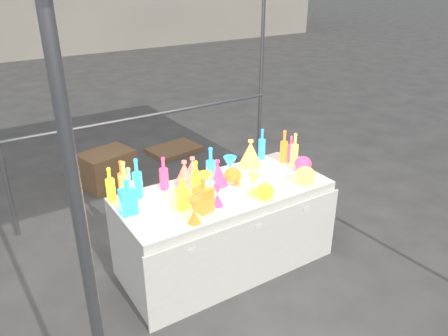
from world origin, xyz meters
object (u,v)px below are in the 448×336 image
decanter_0 (183,194)px  display_table (225,228)px  cardboard_box_closed (108,169)px  lampshade_0 (185,173)px  globe_0 (265,192)px  bottle_0 (110,183)px  hourglass_0 (194,211)px

decanter_0 → display_table: bearing=17.4°
cardboard_box_closed → lampshade_0: size_ratio=2.59×
display_table → decanter_0: decanter_0 is taller
globe_0 → display_table: bearing=123.7°
cardboard_box_closed → lampshade_0: bearing=-100.2°
decanter_0 → lampshade_0: (0.19, 0.33, -0.01)m
bottle_0 → globe_0: 1.24m
decanter_0 → hourglass_0: bearing=-90.2°
cardboard_box_closed → decanter_0: size_ratio=2.39×
cardboard_box_closed → lampshade_0: lampshade_0 is taller
bottle_0 → hourglass_0: size_ratio=1.40×
bottle_0 → decanter_0: size_ratio=1.14×
cardboard_box_closed → decanter_0: (-0.08, -2.17, 0.66)m
bottle_0 → cardboard_box_closed: bearing=74.0°
display_table → lampshade_0: (-0.24, 0.26, 0.49)m
bottle_0 → decanter_0: bottle_0 is taller
globe_0 → hourglass_0: bearing=-178.8°
hourglass_0 → display_table: bearing=33.8°
decanter_0 → hourglass_0: (-0.03, -0.24, -0.02)m
display_table → cardboard_box_closed: display_table is taller
cardboard_box_closed → decanter_0: 2.27m
bottle_0 → hourglass_0: (0.39, -0.67, -0.04)m
bottle_0 → lampshade_0: (0.61, -0.10, -0.03)m
hourglass_0 → lampshade_0: lampshade_0 is taller
cardboard_box_closed → globe_0: globe_0 is taller
lampshade_0 → hourglass_0: bearing=-129.6°
cardboard_box_closed → globe_0: 2.52m
bottle_0 → globe_0: bearing=-32.0°
hourglass_0 → cardboard_box_closed: bearing=87.4°
globe_0 → cardboard_box_closed: bearing=102.9°
display_table → lampshade_0: 0.60m
hourglass_0 → lampshade_0: (0.22, 0.57, 0.01)m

